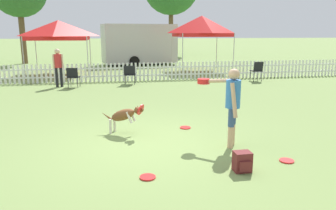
# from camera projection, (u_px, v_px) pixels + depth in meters

# --- Properties ---
(ground_plane) EXTENTS (240.00, 240.00, 0.00)m
(ground_plane) POSITION_uv_depth(u_px,v_px,m) (148.00, 144.00, 6.58)
(ground_plane) COLOR olive
(handler_person) EXTENTS (0.75, 0.96, 1.54)m
(handler_person) POSITION_uv_depth(u_px,v_px,m) (230.00, 98.00, 6.30)
(handler_person) COLOR tan
(handler_person) RESTS_ON ground_plane
(leaping_dog) EXTENTS (0.98, 0.67, 0.71)m
(leaping_dog) POSITION_uv_depth(u_px,v_px,m) (124.00, 115.00, 7.17)
(leaping_dog) COLOR brown
(leaping_dog) RESTS_ON ground_plane
(frisbee_near_handler) EXTENTS (0.25, 0.25, 0.02)m
(frisbee_near_handler) POSITION_uv_depth(u_px,v_px,m) (185.00, 128.00, 7.69)
(frisbee_near_handler) COLOR red
(frisbee_near_handler) RESTS_ON ground_plane
(frisbee_near_dog) EXTENTS (0.25, 0.25, 0.02)m
(frisbee_near_dog) POSITION_uv_depth(u_px,v_px,m) (148.00, 177.00, 5.06)
(frisbee_near_dog) COLOR red
(frisbee_near_dog) RESTS_ON ground_plane
(frisbee_midfield) EXTENTS (0.25, 0.25, 0.02)m
(frisbee_midfield) POSITION_uv_depth(u_px,v_px,m) (287.00, 161.00, 5.71)
(frisbee_midfield) COLOR red
(frisbee_midfield) RESTS_ON ground_plane
(backpack_on_grass) EXTENTS (0.27, 0.25, 0.33)m
(backpack_on_grass) POSITION_uv_depth(u_px,v_px,m) (242.00, 162.00, 5.27)
(backpack_on_grass) COLOR maroon
(backpack_on_grass) RESTS_ON ground_plane
(picket_fence) EXTENTS (26.23, 0.04, 0.84)m
(picket_fence) POSITION_uv_depth(u_px,v_px,m) (124.00, 72.00, 15.02)
(picket_fence) COLOR white
(picket_fence) RESTS_ON ground_plane
(folding_chair_blue_left) EXTENTS (0.52, 0.54, 0.82)m
(folding_chair_blue_left) POSITION_uv_depth(u_px,v_px,m) (73.00, 76.00, 13.25)
(folding_chair_blue_left) COLOR #333338
(folding_chair_blue_left) RESTS_ON ground_plane
(folding_chair_center) EXTENTS (0.45, 0.47, 0.90)m
(folding_chair_center) POSITION_uv_depth(u_px,v_px,m) (257.00, 69.00, 14.98)
(folding_chair_center) COLOR #333338
(folding_chair_center) RESTS_ON ground_plane
(folding_chair_green_right) EXTENTS (0.56, 0.57, 0.82)m
(folding_chair_green_right) POSITION_uv_depth(u_px,v_px,m) (130.00, 73.00, 14.07)
(folding_chair_green_right) COLOR #333338
(folding_chair_green_right) RESTS_ON ground_plane
(canopy_tent_main) EXTENTS (3.04, 3.04, 2.82)m
(canopy_tent_main) POSITION_uv_depth(u_px,v_px,m) (58.00, 30.00, 17.10)
(canopy_tent_main) COLOR #B2B2B2
(canopy_tent_main) RESTS_ON ground_plane
(canopy_tent_secondary) EXTENTS (2.90, 2.90, 3.13)m
(canopy_tent_secondary) POSITION_uv_depth(u_px,v_px,m) (202.00, 26.00, 18.61)
(canopy_tent_secondary) COLOR #B2B2B2
(canopy_tent_secondary) RESTS_ON ground_plane
(spectator_standing) EXTENTS (0.41, 0.27, 1.56)m
(spectator_standing) POSITION_uv_depth(u_px,v_px,m) (58.00, 64.00, 13.30)
(spectator_standing) COLOR black
(spectator_standing) RESTS_ON ground_plane
(equipment_trailer) EXTENTS (5.80, 2.87, 2.74)m
(equipment_trailer) POSITION_uv_depth(u_px,v_px,m) (139.00, 44.00, 22.47)
(equipment_trailer) COLOR #B7B7B7
(equipment_trailer) RESTS_ON ground_plane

